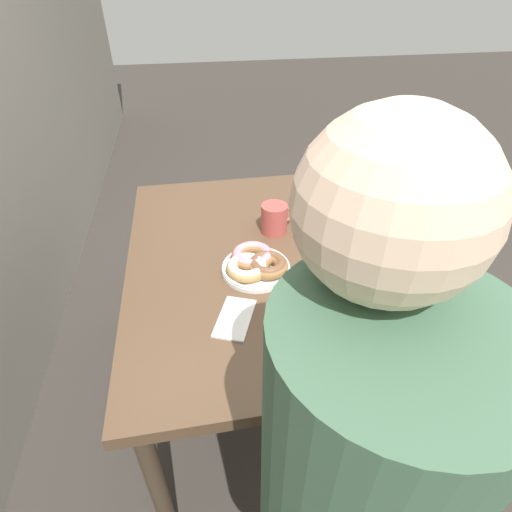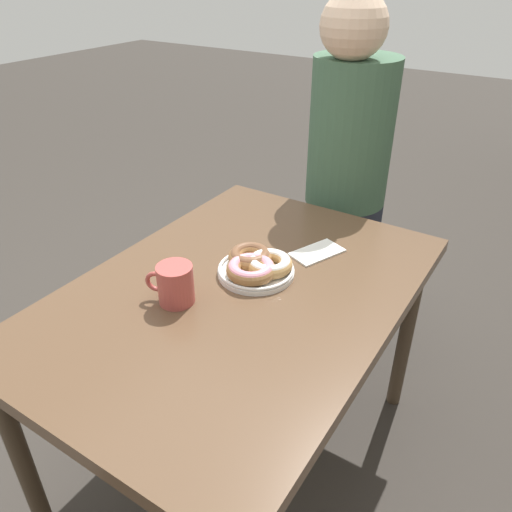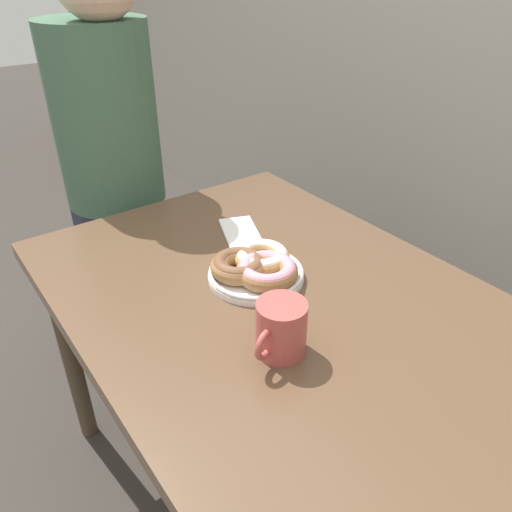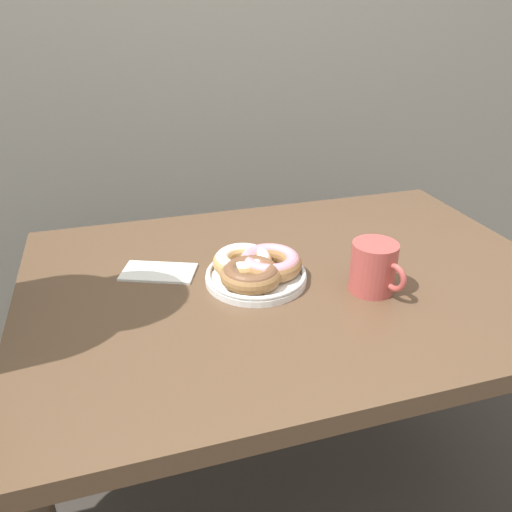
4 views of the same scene
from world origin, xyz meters
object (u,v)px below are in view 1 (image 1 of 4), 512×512
Objects in this scene: donut_plate at (256,264)px; dining_table at (252,272)px; coffee_mug at (275,218)px; napkin at (235,318)px.

dining_table is at bearing -1.50° from donut_plate.
coffee_mug reaches higher than donut_plate.
donut_plate reaches higher than dining_table.
napkin is at bearing 161.63° from dining_table.
coffee_mug reaches higher than napkin.
coffee_mug is (0.13, -0.11, 0.13)m from dining_table.
napkin is (-0.42, 0.20, -0.05)m from coffee_mug.
dining_table is at bearing -18.37° from napkin.
donut_plate is 0.22m from napkin.
dining_table is at bearing 141.58° from coffee_mug.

